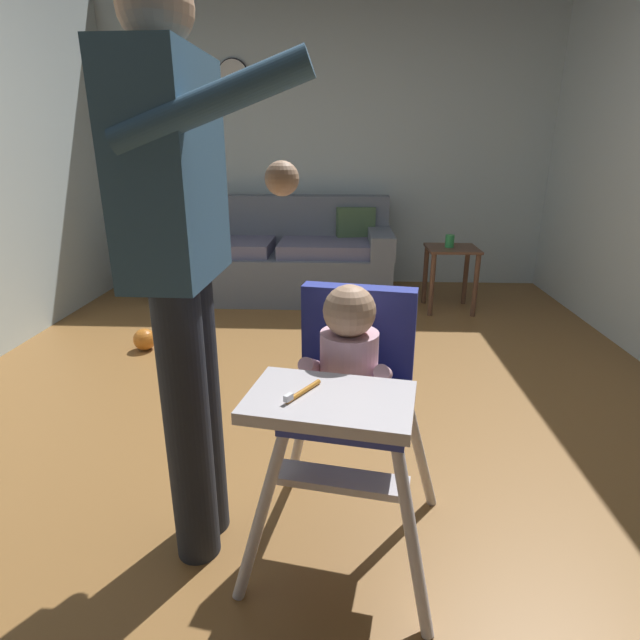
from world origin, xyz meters
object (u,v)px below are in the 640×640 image
sippy_cup (450,241)px  wall_clock (233,75)px  adult_standing (182,265)px  toy_ball_second (145,339)px  high_chair (350,378)px  side_table (451,264)px  couch (279,258)px

sippy_cup → wall_clock: size_ratio=0.35×
adult_standing → wall_clock: wall_clock is taller
toy_ball_second → sippy_cup: (2.15, 0.98, 0.50)m
adult_standing → toy_ball_second: (-0.85, 1.65, -0.89)m
high_chair → side_table: bearing=172.6°
high_chair → wall_clock: size_ratio=3.28×
side_table → toy_ball_second: bearing=-155.7°
couch → side_table: bearing=74.7°
toy_ball_second → wall_clock: wall_clock is taller
adult_standing → sippy_cup: size_ratio=16.97×
adult_standing → toy_ball_second: adult_standing is taller
adult_standing → couch: bearing=93.8°
high_chair → sippy_cup: 2.78m
toy_ball_second → side_table: bearing=24.3°
adult_standing → side_table: (1.33, 2.64, -0.58)m
couch → high_chair: size_ratio=2.17×
high_chair → side_table: high_chair is taller
side_table → wall_clock: size_ratio=1.84×
high_chair → toy_ball_second: bearing=-131.1°
high_chair → adult_standing: adult_standing is taller
side_table → sippy_cup: bearing=180.0°
toy_ball_second → side_table: side_table is taller
adult_standing → side_table: 3.01m
adult_standing → high_chair: bearing=-0.5°
couch → toy_ball_second: (-0.73, -1.38, -0.26)m
adult_standing → sippy_cup: bearing=65.2°
couch → toy_ball_second: size_ratio=13.86×
couch → side_table: size_ratio=3.87×
toy_ball_second → adult_standing: bearing=-62.8°
toy_ball_second → wall_clock: 2.61m
couch → adult_standing: size_ratio=1.19×
adult_standing → sippy_cup: 2.97m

